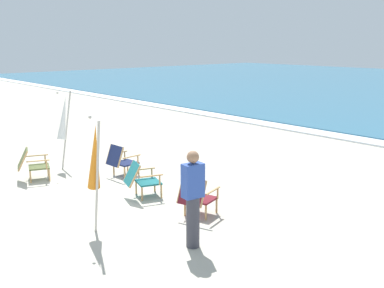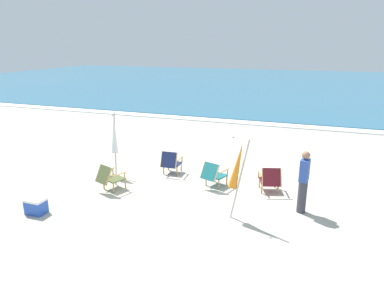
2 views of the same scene
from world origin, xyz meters
name	(u,v)px [view 1 (image 1 of 2)]	position (x,y,z in m)	size (l,w,h in m)	color
ground_plane	(77,202)	(0.00, 0.00, 0.00)	(80.00, 80.00, 0.00)	#B7AF9E
surf_band	(337,135)	(0.00, 10.27, 0.03)	(80.00, 1.10, 0.06)	white
beach_chair_front_left	(197,196)	(2.30, 1.34, 0.43)	(0.76, 0.86, 0.80)	maroon
beach_chair_front_right	(32,163)	(-2.14, -0.06, 0.43)	(0.80, 0.89, 0.79)	#515B33
beach_chair_mid_center	(121,160)	(-0.96, 1.74, 0.43)	(0.62, 0.71, 0.81)	#19234C
beach_chair_far_center	(141,178)	(0.65, 1.21, 0.42)	(0.79, 0.90, 0.79)	#196066
umbrella_furled_orange	(95,158)	(1.71, -0.47, 1.37)	(0.52, 0.28, 2.09)	#B7B2A8
umbrella_furled_white	(64,118)	(-2.61, 1.07, 1.35)	(0.42, 0.63, 2.07)	#B7B2A8
person_near_chairs	(193,198)	(3.21, 0.42, 0.84)	(0.25, 0.37, 1.63)	#383842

